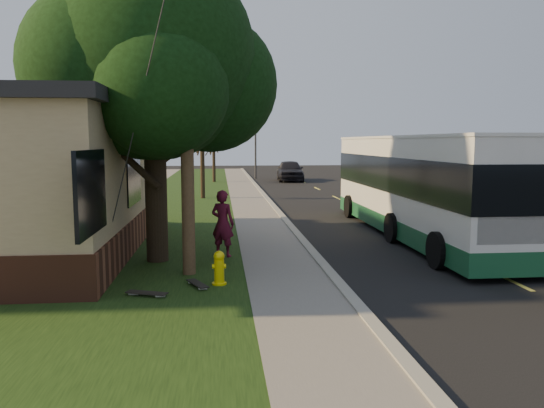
{
  "coord_description": "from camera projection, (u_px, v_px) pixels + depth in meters",
  "views": [
    {
      "loc": [
        -2.56,
        -11.28,
        3.15
      ],
      "look_at": [
        -1.18,
        2.67,
        1.5
      ],
      "focal_mm": 35.0,
      "sensor_mm": 36.0,
      "label": 1
    }
  ],
  "objects": [
    {
      "name": "curb",
      "position": [
        283.0,
        218.0,
        21.65
      ],
      "size": [
        0.25,
        80.0,
        0.12
      ],
      "primitive_type": "cube",
      "color": "gray",
      "rests_on": "ground"
    },
    {
      "name": "utility_pole",
      "position": [
        185.0,
        75.0,
        11.89
      ],
      "size": [
        2.86,
        3.21,
        9.07
      ],
      "color": "#473321",
      "rests_on": "ground"
    },
    {
      "name": "dumpster",
      "position": [
        77.0,
        208.0,
        19.72
      ],
      "size": [
        1.84,
        1.65,
        1.34
      ],
      "color": "#13311D",
      "rests_on": "building_lot"
    },
    {
      "name": "bare_tree_near",
      "position": [
        202.0,
        160.0,
        28.97
      ],
      "size": [
        1.38,
        1.21,
        4.31
      ],
      "color": "black",
      "rests_on": "grass_verge"
    },
    {
      "name": "leafy_tree",
      "position": [
        155.0,
        61.0,
        13.38
      ],
      "size": [
        6.3,
        6.0,
        7.8
      ],
      "color": "black",
      "rests_on": "grass_verge"
    },
    {
      "name": "distant_car",
      "position": [
        290.0,
        170.0,
        42.88
      ],
      "size": [
        2.32,
        5.1,
        1.7
      ],
      "primitive_type": "imported",
      "rotation": [
        0.0,
        0.0,
        -0.06
      ],
      "color": "black",
      "rests_on": "ground"
    },
    {
      "name": "traffic_signal",
      "position": [
        255.0,
        142.0,
        45.05
      ],
      "size": [
        0.18,
        0.22,
        5.5
      ],
      "color": "#2D2D30",
      "rests_on": "ground"
    },
    {
      "name": "transit_bus",
      "position": [
        421.0,
        183.0,
        17.55
      ],
      "size": [
        2.85,
        12.36,
        3.34
      ],
      "color": "silver",
      "rests_on": "ground"
    },
    {
      "name": "bare_tree_far",
      "position": [
        214.0,
        157.0,
        40.89
      ],
      "size": [
        1.38,
        1.21,
        4.03
      ],
      "color": "black",
      "rests_on": "grass_verge"
    },
    {
      "name": "skateboard_spare",
      "position": [
        147.0,
        293.0,
        10.62
      ],
      "size": [
        0.88,
        0.5,
        0.08
      ],
      "color": "black",
      "rests_on": "grass_verge"
    },
    {
      "name": "skateboard_main",
      "position": [
        198.0,
        284.0,
        11.32
      ],
      "size": [
        0.53,
        0.82,
        0.08
      ],
      "color": "black",
      "rests_on": "grass_verge"
    },
    {
      "name": "fire_hydrant",
      "position": [
        219.0,
        268.0,
        11.47
      ],
      "size": [
        0.32,
        0.32,
        0.74
      ],
      "color": "yellow",
      "rests_on": "grass_verge"
    },
    {
      "name": "sidewalk",
      "position": [
        259.0,
        219.0,
        21.55
      ],
      "size": [
        2.0,
        80.0,
        0.08
      ],
      "primitive_type": "cube",
      "color": "slate",
      "rests_on": "ground"
    },
    {
      "name": "road",
      "position": [
        378.0,
        218.0,
        22.04
      ],
      "size": [
        8.0,
        80.0,
        0.01
      ],
      "primitive_type": "cube",
      "color": "black",
      "rests_on": "ground"
    },
    {
      "name": "skateboarder",
      "position": [
        223.0,
        223.0,
        14.22
      ],
      "size": [
        0.78,
        0.69,
        1.8
      ],
      "primitive_type": "imported",
      "rotation": [
        0.0,
        0.0,
        2.66
      ],
      "color": "#531025",
      "rests_on": "grass_verge"
    },
    {
      "name": "grass_verge",
      "position": [
        172.0,
        220.0,
        21.21
      ],
      "size": [
        5.0,
        80.0,
        0.07
      ],
      "primitive_type": "cube",
      "color": "black",
      "rests_on": "ground"
    },
    {
      "name": "ground",
      "position": [
        337.0,
        284.0,
        11.77
      ],
      "size": [
        120.0,
        120.0,
        0.0
      ],
      "primitive_type": "plane",
      "color": "black",
      "rests_on": "ground"
    }
  ]
}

